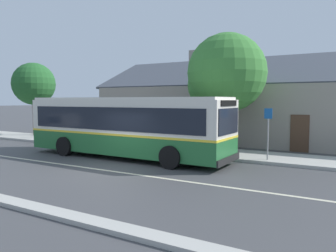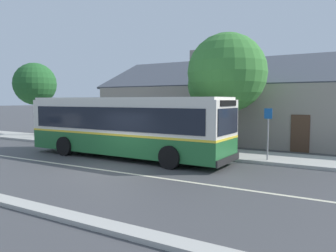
% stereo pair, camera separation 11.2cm
% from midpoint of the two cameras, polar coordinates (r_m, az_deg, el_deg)
% --- Properties ---
extents(ground_plane, '(300.00, 300.00, 0.00)m').
position_cam_midpoint_polar(ground_plane, '(14.03, -10.97, -7.54)').
color(ground_plane, '#424244').
extents(sidewalk_far, '(60.00, 3.00, 0.15)m').
position_cam_midpoint_polar(sidewalk_far, '(18.87, 1.14, -4.12)').
color(sidewalk_far, '#ADAAA3').
rests_on(sidewalk_far, ground).
extents(lane_divider_stripe, '(60.00, 0.16, 0.01)m').
position_cam_midpoint_polar(lane_divider_stripe, '(14.03, -10.97, -7.52)').
color(lane_divider_stripe, beige).
rests_on(lane_divider_stripe, ground).
extents(community_building, '(23.23, 10.85, 7.18)m').
position_cam_midpoint_polar(community_building, '(25.61, 16.41, 2.45)').
color(community_building, gray).
rests_on(community_building, ground).
extents(transit_bus, '(11.17, 2.93, 3.05)m').
position_cam_midpoint_polar(transit_bus, '(16.71, -7.31, 0.14)').
color(transit_bus, '#236633').
rests_on(transit_bus, ground).
extents(bench_by_building, '(1.66, 0.51, 0.94)m').
position_cam_midpoint_polar(bench_by_building, '(23.62, -16.82, -1.36)').
color(bench_by_building, brown).
rests_on(bench_by_building, sidewalk_far).
extents(street_tree_primary, '(4.39, 4.34, 6.58)m').
position_cam_midpoint_polar(street_tree_primary, '(18.55, 9.87, 8.58)').
color(street_tree_primary, '#4C3828').
rests_on(street_tree_primary, ground).
extents(street_tree_secondary, '(3.33, 3.33, 5.86)m').
position_cam_midpoint_polar(street_tree_secondary, '(28.20, -22.06, 6.77)').
color(street_tree_secondary, '#4C3828').
rests_on(street_tree_secondary, ground).
extents(bus_stop_sign, '(0.36, 0.07, 2.40)m').
position_cam_midpoint_polar(bus_stop_sign, '(15.75, 17.21, -0.31)').
color(bus_stop_sign, gray).
rests_on(bus_stop_sign, sidewalk_far).
extents(bike_rack, '(1.16, 0.06, 0.78)m').
position_cam_midpoint_polar(bike_rack, '(25.79, -21.20, -0.73)').
color(bike_rack, slate).
rests_on(bike_rack, sidewalk_far).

